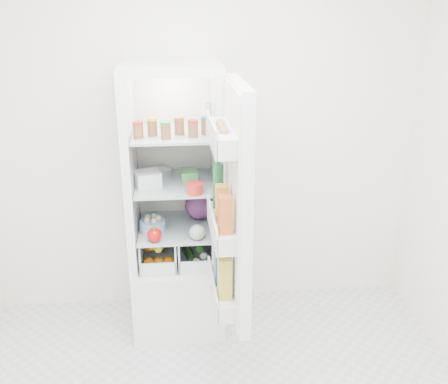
{
  "coord_description": "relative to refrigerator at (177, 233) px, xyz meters",
  "views": [
    {
      "loc": [
        -0.17,
        -1.83,
        2.14
      ],
      "look_at": [
        0.09,
        0.95,
        1.07
      ],
      "focal_mm": 40.0,
      "sensor_mm": 36.0,
      "label": 1
    }
  ],
  "objects": [
    {
      "name": "tin_red",
      "position": [
        0.12,
        -0.28,
        0.43
      ],
      "size": [
        0.11,
        0.11,
        0.07
      ],
      "primitive_type": "cylinder",
      "rotation": [
        0.0,
        0.0,
        -0.1
      ],
      "color": "red",
      "rests_on": "shelf_mid"
    },
    {
      "name": "mushroom_bowl",
      "position": [
        -0.15,
        -0.12,
        0.12
      ],
      "size": [
        0.21,
        0.21,
        0.08
      ],
      "primitive_type": "cylinder",
      "rotation": [
        0.0,
        0.0,
        -0.37
      ],
      "color": "#90B0D7",
      "rests_on": "shelf_low"
    },
    {
      "name": "bell_pepper",
      "position": [
        -0.13,
        -0.28,
        0.13
      ],
      "size": [
        0.09,
        0.09,
        0.09
      ],
      "primitive_type": "sphere",
      "color": "#BB0C0B",
      "rests_on": "shelf_low"
    },
    {
      "name": "fridge_door",
      "position": [
        0.31,
        -0.64,
        0.43
      ],
      "size": [
        0.18,
        0.6,
        1.3
      ],
      "rotation": [
        0.0,
        0.0,
        1.6
      ],
      "color": "white",
      "rests_on": "refrigerator"
    },
    {
      "name": "veg_pile",
      "position": [
        0.13,
        -0.06,
        -0.1
      ],
      "size": [
        0.16,
        0.3,
        0.1
      ],
      "color": "#1F4717",
      "rests_on": "refrigerator"
    },
    {
      "name": "foil_tray",
      "position": [
        -0.11,
        0.09,
        0.41
      ],
      "size": [
        0.19,
        0.17,
        0.04
      ],
      "primitive_type": "cube",
      "rotation": [
        0.0,
        0.0,
        0.38
      ],
      "color": "silver",
      "rests_on": "shelf_mid"
    },
    {
      "name": "condiment_jars",
      "position": [
        -0.0,
        -0.17,
        0.76
      ],
      "size": [
        0.46,
        0.16,
        0.08
      ],
      "color": "#B21919",
      "rests_on": "shelf_top"
    },
    {
      "name": "tub_white",
      "position": [
        -0.17,
        -0.12,
        0.44
      ],
      "size": [
        0.19,
        0.19,
        0.1
      ],
      "primitive_type": "cube",
      "rotation": [
        0.0,
        0.0,
        0.32
      ],
      "color": "silver",
      "rests_on": "shelf_mid"
    },
    {
      "name": "citrus_pile",
      "position": [
        -0.13,
        -0.12,
        -0.07
      ],
      "size": [
        0.2,
        0.24,
        0.16
      ],
      "color": "orange",
      "rests_on": "refrigerator"
    },
    {
      "name": "squeeze_bottle",
      "position": [
        0.21,
        -0.06,
        0.82
      ],
      "size": [
        0.07,
        0.07,
        0.19
      ],
      "primitive_type": "cylinder",
      "rotation": [
        0.0,
        0.0,
        0.37
      ],
      "color": "white",
      "rests_on": "shelf_top"
    },
    {
      "name": "shelf_low",
      "position": [
        -0.0,
        -0.06,
        0.07
      ],
      "size": [
        0.49,
        0.53,
        0.01
      ],
      "primitive_type": "cube",
      "color": "#A3B7BF",
      "rests_on": "refrigerator"
    },
    {
      "name": "shelf_top",
      "position": [
        -0.0,
        -0.06,
        0.71
      ],
      "size": [
        0.49,
        0.53,
        0.02
      ],
      "primitive_type": "cube",
      "color": "#A3B7BF",
      "rests_on": "refrigerator"
    },
    {
      "name": "shelf_mid",
      "position": [
        -0.0,
        -0.06,
        0.38
      ],
      "size": [
        0.49,
        0.53,
        0.02
      ],
      "primitive_type": "cube",
      "color": "#A3B7BF",
      "rests_on": "refrigerator"
    },
    {
      "name": "tub_green",
      "position": [
        0.09,
        -0.07,
        0.43
      ],
      "size": [
        0.11,
        0.14,
        0.08
      ],
      "primitive_type": "cube",
      "rotation": [
        0.0,
        0.0,
        0.04
      ],
      "color": "#419045",
      "rests_on": "shelf_mid"
    },
    {
      "name": "red_cabbage",
      "position": [
        0.15,
        0.05,
        0.18
      ],
      "size": [
        0.19,
        0.19,
        0.19
      ],
      "primitive_type": "sphere",
      "color": "#571D51",
      "rests_on": "shelf_low"
    },
    {
      "name": "room_walls",
      "position": [
        0.2,
        -1.25,
        0.93
      ],
      "size": [
        3.02,
        3.02,
        2.61
      ],
      "color": "white",
      "rests_on": "ground"
    },
    {
      "name": "crisper_left",
      "position": [
        -0.12,
        -0.06,
        -0.06
      ],
      "size": [
        0.23,
        0.46,
        0.22
      ],
      "primitive_type": null,
      "color": "silver",
      "rests_on": "refrigerator"
    },
    {
      "name": "salad_bag",
      "position": [
        0.13,
        -0.27,
        0.13
      ],
      "size": [
        0.1,
        0.1,
        0.1
      ],
      "primitive_type": "sphere",
      "color": "#9CB688",
      "rests_on": "shelf_low"
    },
    {
      "name": "crisper_right",
      "position": [
        0.12,
        -0.06,
        -0.06
      ],
      "size": [
        0.23,
        0.46,
        0.22
      ],
      "primitive_type": null,
      "color": "silver",
      "rests_on": "refrigerator"
    },
    {
      "name": "refrigerator",
      "position": [
        0.0,
        0.0,
        0.0
      ],
      "size": [
        0.6,
        0.6,
        1.8
      ],
      "color": "white",
      "rests_on": "ground"
    }
  ]
}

